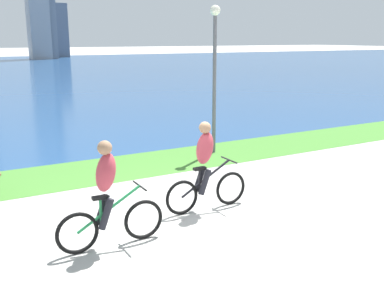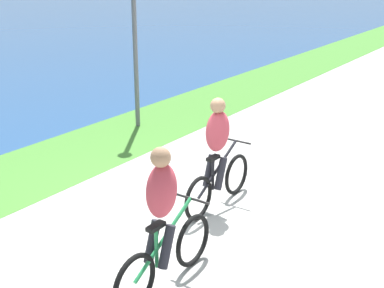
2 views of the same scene
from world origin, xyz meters
TOP-DOWN VIEW (x-y plane):
  - ground_plane at (0.00, 0.00)m, footprint 300.00×300.00m
  - grass_strip_bayside at (0.00, 3.01)m, footprint 120.00×2.22m
  - cyclist_lead at (0.30, -0.45)m, footprint 1.73×0.52m
  - cyclist_trailing at (-1.79, -1.06)m, footprint 1.73×0.52m
  - lamppost_tall at (2.75, 3.20)m, footprint 0.28×0.28m

SIDE VIEW (x-z plane):
  - ground_plane at x=0.00m, z-range 0.00..0.00m
  - grass_strip_bayside at x=0.00m, z-range 0.00..0.01m
  - cyclist_lead at x=0.30m, z-range -0.01..1.69m
  - cyclist_trailing at x=-1.79m, z-range -0.01..1.69m
  - lamppost_tall at x=2.75m, z-range 0.61..4.63m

